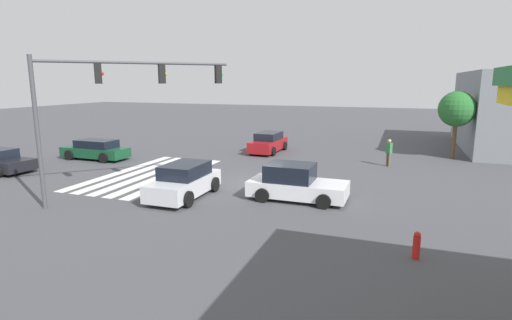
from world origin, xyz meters
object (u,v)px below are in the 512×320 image
traffic_signal_mast (111,93)px  fire_hydrant (417,245)px  car_2 (268,143)px  car_3 (296,183)px  pedestrian (389,151)px  tree_corner_a (457,109)px  car_0 (96,150)px  car_4 (184,181)px

traffic_signal_mast → fire_hydrant: (1.99, 12.42, -4.31)m
car_2 → fire_hydrant: 18.87m
car_3 → fire_hydrant: bearing=-43.9°
pedestrian → tree_corner_a: 6.28m
car_0 → fire_hydrant: (9.30, 20.15, -0.23)m
car_0 → tree_corner_a: bearing=-158.9°
car_0 → tree_corner_a: tree_corner_a is taller
tree_corner_a → fire_hydrant: (17.84, -2.81, -2.97)m
car_2 → tree_corner_a: (-1.81, 12.76, 2.68)m
traffic_signal_mast → fire_hydrant: traffic_signal_mast is taller
traffic_signal_mast → car_2: 14.82m
pedestrian → car_4: bearing=2.8°
car_2 → car_4: size_ratio=1.04×
car_0 → fire_hydrant: bearing=155.9°
car_0 → car_3: bearing=164.2°
car_3 → pedestrian: pedestrian is taller
pedestrian → fire_hydrant: size_ratio=2.00×
car_2 → pedestrian: 8.98m
car_2 → car_0: bearing=-54.9°
car_3 → pedestrian: (-8.91, 3.69, 0.24)m
car_0 → tree_corner_a: size_ratio=1.02×
car_2 → car_3: car_3 is taller
car_0 → fire_hydrant: car_0 is taller
tree_corner_a → fire_hydrant: tree_corner_a is taller
pedestrian → car_2: bearing=-62.4°
traffic_signal_mast → car_3: bearing=-24.2°
car_3 → car_0: bearing=163.8°
fire_hydrant → car_3: bearing=-134.1°
traffic_signal_mast → pedestrian: 16.62m
fire_hydrant → car_4: bearing=-109.0°
car_2 → car_3: 12.28m
traffic_signal_mast → car_3: 8.93m
traffic_signal_mast → fire_hydrant: bearing=-54.1°
car_2 → car_4: (12.65, 0.12, 0.03)m
car_0 → pedestrian: bearing=-166.1°
traffic_signal_mast → tree_corner_a: size_ratio=1.36×
traffic_signal_mast → tree_corner_a: (-15.85, 15.23, -1.34)m
traffic_signal_mast → car_4: size_ratio=1.48×
traffic_signal_mast → pedestrian: size_ratio=3.65×
car_0 → tree_corner_a: 24.65m
car_4 → pedestrian: 13.43m
car_3 → tree_corner_a: (-13.02, 7.77, 2.67)m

